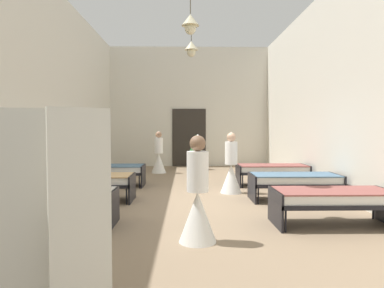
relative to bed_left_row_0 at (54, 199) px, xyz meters
The scene contains 13 objects.
ground_plane 2.97m from the bed_left_row_0, 40.43° to the left, with size 7.16×14.25×0.10m, color #8C755B.
room_shell 4.50m from the bed_left_row_0, 56.15° to the left, with size 6.96×13.85×4.97m.
bed_left_row_0 is the anchor object (origin of this frame).
bed_right_row_0 4.46m from the bed_left_row_0, ahead, with size 1.90×0.84×0.57m.
bed_left_row_1 1.90m from the bed_left_row_0, 90.00° to the left, with size 1.90×0.84×0.57m.
bed_right_row_1 4.85m from the bed_left_row_0, 23.07° to the left, with size 1.90×0.84×0.57m.
bed_left_row_2 3.80m from the bed_left_row_0, 90.00° to the left, with size 1.90×0.84×0.57m.
bed_right_row_2 5.86m from the bed_left_row_0, 40.43° to the left, with size 1.90×0.84×0.57m.
nurse_near_aisle 4.23m from the bed_left_row_0, 40.95° to the left, with size 0.52×0.52×1.49m.
nurse_mid_aisle 2.38m from the bed_left_row_0, 18.55° to the right, with size 0.52×0.52×1.49m.
nurse_far_aisle 6.64m from the bed_left_row_0, 80.18° to the left, with size 0.52×0.52×1.49m.
potted_plant 7.95m from the bed_left_row_0, 71.76° to the left, with size 0.60×0.60×1.37m.
privacy_screen 3.18m from the bed_left_row_0, 72.49° to the right, with size 1.24×0.25×1.70m.
Camera 1 is at (-0.14, -7.21, 1.55)m, focal length 31.34 mm.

